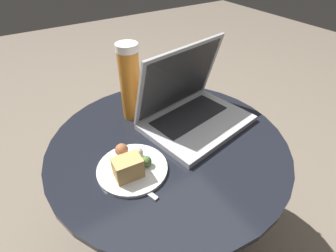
% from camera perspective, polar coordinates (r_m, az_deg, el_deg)
% --- Properties ---
extents(ground_plane, '(6.00, 6.00, 0.00)m').
position_cam_1_polar(ground_plane, '(1.15, 0.02, -21.98)').
color(ground_plane, '#726656').
extents(table, '(0.70, 0.70, 0.48)m').
position_cam_1_polar(table, '(0.86, 0.03, -9.87)').
color(table, black).
rests_on(table, ground_plane).
extents(laptop, '(0.36, 0.29, 0.25)m').
position_cam_1_polar(laptop, '(0.83, 5.02, 3.94)').
color(laptop, '#B2B2B7').
rests_on(laptop, table).
extents(beer_glass, '(0.07, 0.07, 0.25)m').
position_cam_1_polar(beer_glass, '(0.82, -8.25, 9.35)').
color(beer_glass, '#C6701E').
rests_on(beer_glass, table).
extents(snack_plate, '(0.18, 0.18, 0.06)m').
position_cam_1_polar(snack_plate, '(0.69, -8.06, -8.50)').
color(snack_plate, white).
rests_on(snack_plate, table).
extents(fork, '(0.07, 0.16, 0.01)m').
position_cam_1_polar(fork, '(0.68, -8.47, -11.37)').
color(fork, '#B2B2B7').
rests_on(fork, table).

